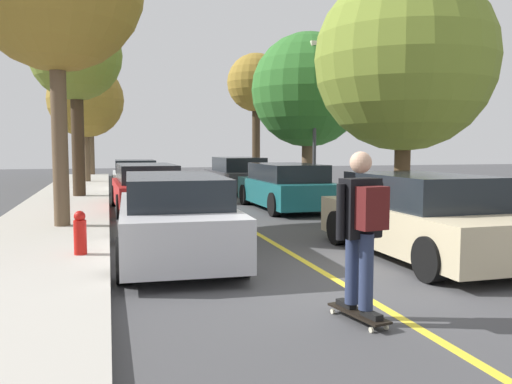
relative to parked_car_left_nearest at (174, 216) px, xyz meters
name	(u,v)px	position (x,y,z in m)	size (l,w,h in m)	color
ground	(344,285)	(1.99, -2.43, -0.69)	(80.00, 80.00, 0.00)	#424244
center_line	(262,236)	(1.99, 1.57, -0.69)	(0.12, 39.20, 0.01)	gold
parked_car_left_nearest	(174,216)	(0.00, 0.00, 0.00)	(1.96, 4.70, 1.38)	#B7B7BC
parked_car_left_near	(147,188)	(0.00, 6.70, -0.03)	(1.96, 4.62, 1.34)	maroon
parked_car_left_far	(135,176)	(0.00, 13.50, -0.06)	(1.89, 4.02, 1.29)	white
parked_car_right_nearest	(421,217)	(3.97, -1.11, -0.01)	(1.91, 4.40, 1.39)	#BCAD89
parked_car_right_near	(286,187)	(3.97, 6.02, -0.02)	(1.94, 4.43, 1.34)	#196066
parked_car_right_far	(238,175)	(3.97, 12.11, -0.01)	(2.04, 4.62, 1.40)	#38383D
street_tree_left_near	(76,56)	(-2.03, 10.60, 4.20)	(3.11, 3.11, 6.37)	#3D2D1E
street_tree_left_far	(86,100)	(-2.03, 18.54, 3.38)	(3.62, 3.62, 5.75)	brown
street_tree_left_farthest	(90,107)	(-2.03, 25.19, 3.50)	(3.26, 3.26, 5.72)	brown
street_tree_right_nearest	(405,61)	(6.00, 2.99, 3.24)	(4.42, 4.42, 6.02)	#4C3823
street_tree_right_near	(308,90)	(6.00, 9.62, 3.17)	(4.11, 4.11, 5.80)	brown
street_tree_right_far	(256,84)	(6.00, 16.79, 4.18)	(2.83, 2.83, 6.22)	#3D2D1E
fire_hydrant	(80,233)	(-1.50, -0.08, -0.21)	(0.20, 0.20, 0.70)	#B2140F
streetlamp	(315,108)	(5.72, 8.23, 2.45)	(0.36, 0.24, 5.21)	#38383D
skateboard	(358,313)	(1.49, -3.89, -0.60)	(0.38, 0.87, 0.10)	black
skateboarder	(362,223)	(1.50, -3.92, 0.37)	(0.59, 0.71, 1.70)	black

